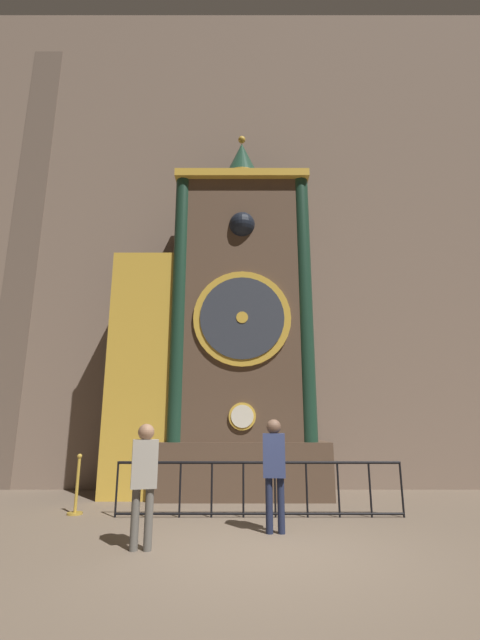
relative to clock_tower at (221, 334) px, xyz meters
name	(u,v)px	position (x,y,z in m)	size (l,w,h in m)	color
ground_plane	(266,552)	(0.79, -4.26, -3.76)	(28.00, 28.00, 0.00)	brown
cathedral_back_wall	(247,221)	(0.70, 1.32, 3.69)	(24.00, 0.32, 14.92)	#7A6656
clock_tower	(221,334)	(0.00, 0.00, 0.00)	(5.07, 1.78, 9.37)	brown
railing_fence	(257,486)	(0.77, -2.15, -3.23)	(5.13, 0.05, 0.95)	black
visitor_near	(142,472)	(-0.86, -4.20, -2.79)	(0.38, 0.30, 1.60)	#58554F
visitor_far	(272,463)	(0.96, -3.31, -2.75)	(0.36, 0.25, 1.67)	#1B213A
stanchion_post	(74,494)	(-2.58, -1.90, -3.41)	(0.28, 0.28, 1.06)	#B28E33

